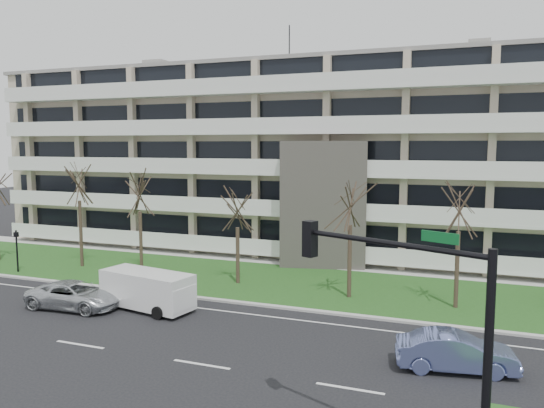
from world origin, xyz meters
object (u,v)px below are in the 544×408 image
at_px(silver_pickup, 75,295).
at_px(blue_sedan, 456,352).
at_px(traffic_signal, 415,320).
at_px(pedestrian_signal, 17,246).
at_px(white_van, 148,287).

relative_size(silver_pickup, blue_sedan, 1.13).
distance_m(traffic_signal, pedestrian_signal, 30.97).
relative_size(white_van, pedestrian_signal, 1.86).
relative_size(white_van, traffic_signal, 0.83).
distance_m(white_van, traffic_signal, 17.92).
bearing_deg(traffic_signal, pedestrian_signal, 176.50).
distance_m(silver_pickup, pedestrian_signal, 10.57).
xyz_separation_m(white_van, pedestrian_signal, (-13.04, 3.83, 0.67)).
bearing_deg(white_van, silver_pickup, -152.08).
height_order(silver_pickup, pedestrian_signal, pedestrian_signal).
height_order(silver_pickup, white_van, white_van).
xyz_separation_m(blue_sedan, traffic_signal, (-0.92, -7.52, 3.55)).
distance_m(silver_pickup, white_van, 4.03).
bearing_deg(silver_pickup, pedestrian_signal, 58.25).
height_order(white_van, pedestrian_signal, pedestrian_signal).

